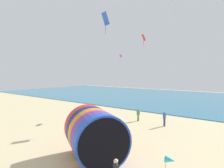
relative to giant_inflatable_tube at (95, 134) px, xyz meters
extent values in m
plane|color=#CCBA8C|center=(-0.33, -0.07, -1.81)|extent=(120.00, 120.00, 0.00)
cube|color=teal|center=(-0.33, 37.54, -1.76)|extent=(120.00, 40.00, 0.10)
cylinder|color=red|center=(-1.59, 0.94, 0.00)|extent=(2.63, 3.57, 3.62)
cylinder|color=navy|center=(-0.80, 0.48, 0.00)|extent=(2.63, 3.57, 3.62)
cylinder|color=orange|center=(-0.02, 0.01, 0.00)|extent=(2.63, 3.57, 3.62)
cylinder|color=purple|center=(0.76, -0.45, 0.00)|extent=(2.63, 3.57, 3.62)
cylinder|color=blue|center=(1.54, -0.92, 0.00)|extent=(2.63, 3.57, 3.62)
cylinder|color=black|center=(1.95, -1.16, 0.00)|extent=(1.75, 2.89, 3.33)
sphere|color=beige|center=(3.57, -2.21, -0.14)|extent=(0.24, 0.24, 0.24)
cube|color=red|center=(-3.40, 12.90, 8.92)|extent=(0.73, 0.71, 0.81)
cylinder|color=maroon|center=(-3.40, 12.90, 8.31)|extent=(0.03, 0.03, 0.88)
cube|color=blue|center=(-5.48, 7.70, 10.58)|extent=(1.13, 0.84, 1.39)
cylinder|color=navy|center=(-5.48, 7.70, 9.57)|extent=(0.03, 0.03, 1.47)
ellipsoid|color=#D1339E|center=(-8.19, 14.51, 6.94)|extent=(1.10, 1.18, 0.40)
cube|color=#7D1E5E|center=(-8.19, 14.51, 6.69)|extent=(0.12, 0.14, 0.30)
cylinder|color=#726651|center=(-3.45, 11.76, -1.42)|extent=(0.24, 0.24, 0.78)
cube|color=#338C4C|center=(-3.45, 11.76, -0.74)|extent=(0.41, 0.33, 0.58)
sphere|color=#9E7051|center=(-3.45, 11.76, -0.32)|extent=(0.21, 0.21, 0.21)
cylinder|color=#383D56|center=(0.22, 11.47, -1.37)|extent=(0.24, 0.24, 0.88)
cube|color=#2D4CA5|center=(0.22, 11.47, -0.60)|extent=(0.23, 0.37, 0.66)
sphere|color=tan|center=(0.22, 11.47, -0.13)|extent=(0.24, 0.24, 0.24)
cone|color=#2DB2C6|center=(6.01, -1.17, 0.23)|extent=(0.45, 0.36, 0.36)
camera|label=1|loc=(9.57, -10.11, 4.34)|focal=32.00mm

